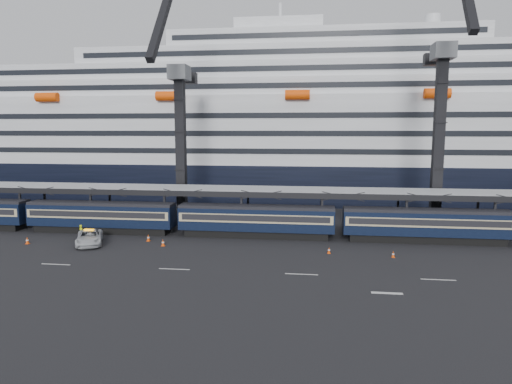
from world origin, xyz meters
TOP-DOWN VIEW (x-y plane):
  - ground at (0.00, 0.00)m, footprint 260.00×260.00m
  - lane_markings at (8.15, -5.23)m, footprint 111.00×4.27m
  - train at (-4.65, 10.00)m, footprint 133.05×3.00m
  - canopy at (0.00, 14.00)m, footprint 130.00×6.25m
  - cruise_ship at (-1.08, 45.99)m, footprint 214.09×28.84m
  - crane_dark_near at (-20.00, 18.59)m, footprint 4.50×17.75m
  - crane_dark_mid at (15.00, 17.59)m, footprint 4.50×18.24m
  - pickup_truck at (-26.52, 3.82)m, footprint 4.94×6.58m
  - worker at (-28.77, 6.19)m, footprint 0.76×0.67m
  - traffic_cone_a at (-33.82, 3.19)m, footprint 0.40×0.40m
  - traffic_cone_b at (-20.40, 6.25)m, footprint 0.41×0.41m
  - traffic_cone_c at (-17.93, 4.27)m, footprint 0.40×0.40m
  - traffic_cone_d at (7.24, 2.81)m, footprint 0.34×0.34m
  - traffic_cone_e at (0.69, 3.53)m, footprint 0.35×0.35m

SIDE VIEW (x-z plane):
  - ground at x=0.00m, z-range 0.00..0.00m
  - lane_markings at x=8.15m, z-range 0.00..0.02m
  - traffic_cone_d at x=7.24m, z-range 0.00..0.68m
  - traffic_cone_e at x=0.69m, z-range 0.00..0.69m
  - traffic_cone_c at x=-17.93m, z-range -0.01..0.80m
  - traffic_cone_a at x=-33.82m, z-range -0.01..0.80m
  - traffic_cone_b at x=-20.40m, z-range -0.01..0.82m
  - pickup_truck at x=-26.52m, z-range 0.00..1.66m
  - worker at x=-28.77m, z-range 0.00..1.76m
  - train at x=-4.65m, z-range 0.18..4.23m
  - canopy at x=0.00m, z-range 2.49..8.01m
  - crane_dark_near at x=-20.00m, z-range -5.61..29.47m
  - cruise_ship at x=-1.08m, z-range -4.66..29.34m
  - crane_dark_mid at x=15.00m, z-range -6.46..33.18m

